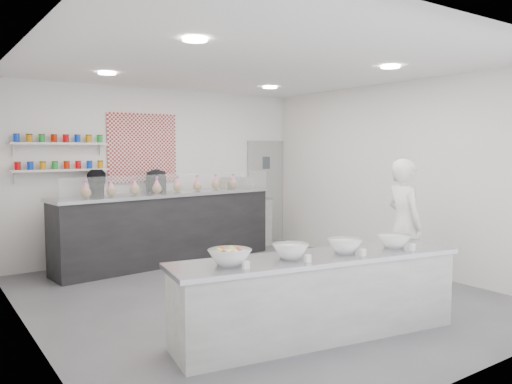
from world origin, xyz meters
The scene contains 26 objects.
floor centered at (0.00, 0.00, 0.00)m, with size 6.00×6.00×0.00m, color #515156.
ceiling centered at (0.00, 0.00, 3.00)m, with size 6.00×6.00×0.00m, color white.
back_wall centered at (0.00, 3.00, 1.50)m, with size 5.50×5.50×0.00m, color white.
left_wall centered at (-2.75, 0.00, 1.50)m, with size 6.00×6.00×0.00m, color white.
right_wall centered at (2.75, 0.00, 1.50)m, with size 6.00×6.00×0.00m, color white.
back_door centered at (2.30, 2.97, 1.05)m, with size 0.88×0.04×2.10m, color gray.
pattern_panel centered at (-0.35, 2.98, 1.95)m, with size 1.25×0.03×1.20m, color #9F1113.
jar_shelf_lower centered at (-1.75, 2.90, 1.60)m, with size 1.45×0.22×0.04m, color silver.
jar_shelf_upper centered at (-1.75, 2.90, 2.02)m, with size 1.45×0.22×0.04m, color silver.
preserve_jars centered at (-1.75, 2.88, 1.88)m, with size 1.45×0.10×0.56m, color #E30006, non-canonical shape.
downlight_0 centered at (-1.40, -1.00, 2.98)m, with size 0.24×0.24×0.02m, color white.
downlight_1 centered at (1.40, -1.00, 2.98)m, with size 0.24×0.24×0.02m, color white.
downlight_2 centered at (-1.40, 1.60, 2.98)m, with size 0.24×0.24×0.02m, color white.
downlight_3 centered at (1.40, 1.60, 2.98)m, with size 0.24×0.24×0.02m, color white.
prep_counter centered at (-0.31, -1.58, 0.43)m, with size 3.12×0.71×0.85m, color #9B9B96.
back_bar centered at (-0.16, 2.38, 0.60)m, with size 3.88×0.71×1.20m, color black.
sneeze_guard centered at (-0.13, 2.04, 1.37)m, with size 3.83×0.02×0.33m, color white.
espresso_ledge centered at (1.55, 2.78, 0.48)m, with size 1.29×0.41×0.96m, color #9B9B96.
espresso_machine centered at (1.49, 2.78, 1.17)m, with size 0.54×0.37×0.41m, color #93969E.
cup_stacks centered at (1.26, 2.78, 1.13)m, with size 0.24×0.24×0.34m, color tan, non-canonical shape.
prep_bowls centered at (-0.31, -1.58, 0.92)m, with size 2.31×0.46×0.15m, color white, non-canonical shape.
label_cards centered at (-0.23, -2.08, 0.89)m, with size 2.01×0.04×0.07m, color white, non-canonical shape.
cookie_bags centered at (-0.16, 2.38, 1.34)m, with size 2.95×0.15×0.27m, color pink, non-canonical shape.
woman_prep centered at (1.78, -0.98, 0.90)m, with size 0.66×0.43×1.80m, color white.
staff_left centered at (-1.31, 2.63, 0.80)m, with size 0.78×0.61×1.61m, color black.
staff_right centered at (-0.25, 2.63, 0.80)m, with size 0.78×0.51×1.59m, color black.
Camera 1 is at (-3.70, -5.35, 1.94)m, focal length 35.00 mm.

